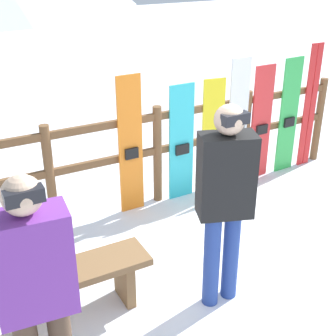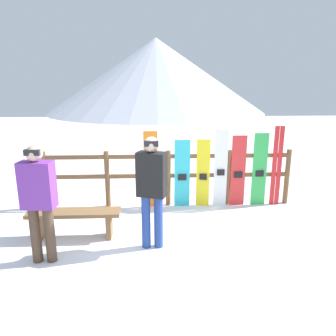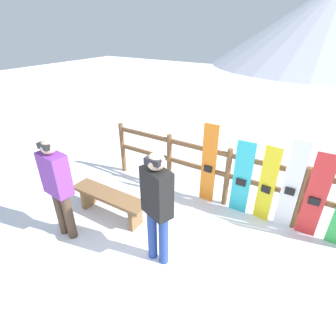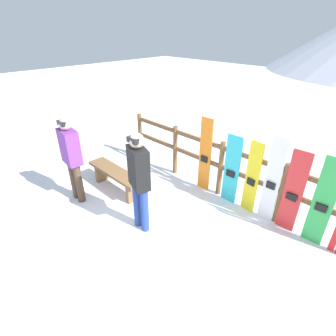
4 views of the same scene
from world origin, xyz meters
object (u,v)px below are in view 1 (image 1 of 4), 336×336
(snowboard_cyan, at_px, (181,143))
(snowboard_white, at_px, (238,124))
(snowboard_yellow, at_px, (213,137))
(person_black, at_px, (225,194))
(snowboard_orange, at_px, (131,146))
(snowboard_red, at_px, (261,124))
(bench, at_px, (57,286))
(person_purple, at_px, (36,288))
(snowboard_green, at_px, (289,116))
(ski_pair_red, at_px, (310,107))

(snowboard_cyan, relative_size, snowboard_white, 0.87)
(snowboard_cyan, distance_m, snowboard_yellow, 0.43)
(person_black, distance_m, snowboard_orange, 1.74)
(snowboard_yellow, height_order, snowboard_red, snowboard_red)
(bench, height_order, snowboard_cyan, snowboard_cyan)
(person_purple, distance_m, snowboard_green, 4.28)
(snowboard_cyan, xyz_separation_m, ski_pair_red, (1.94, 0.00, 0.14))
(snowboard_green, bearing_deg, snowboard_cyan, -180.00)
(snowboard_white, xyz_separation_m, snowboard_red, (0.36, -0.00, -0.06))
(person_purple, distance_m, snowboard_red, 3.90)
(snowboard_orange, bearing_deg, bench, -132.64)
(bench, height_order, snowboard_green, snowboard_green)
(bench, distance_m, person_purple, 1.00)
(bench, distance_m, snowboard_white, 3.02)
(person_purple, bearing_deg, snowboard_white, 35.29)
(person_purple, xyz_separation_m, person_black, (1.54, 0.35, 0.03))
(person_purple, relative_size, snowboard_cyan, 1.22)
(snowboard_red, bearing_deg, person_purple, -147.80)
(snowboard_green, xyz_separation_m, ski_pair_red, (0.35, 0.00, 0.07))
(bench, xyz_separation_m, person_black, (1.27, -0.38, 0.66))
(bench, distance_m, snowboard_orange, 1.89)
(bench, bearing_deg, snowboard_white, 26.90)
(snowboard_white, relative_size, ski_pair_red, 0.96)
(snowboard_white, distance_m, snowboard_red, 0.37)
(person_purple, xyz_separation_m, snowboard_yellow, (2.58, 2.08, -0.29))
(person_black, distance_m, ski_pair_red, 3.09)
(snowboard_red, bearing_deg, snowboard_green, 0.01)
(person_purple, distance_m, snowboard_white, 3.60)
(snowboard_cyan, bearing_deg, bench, -144.28)
(snowboard_orange, relative_size, snowboard_white, 0.99)
(person_purple, height_order, snowboard_yellow, person_purple)
(snowboard_white, bearing_deg, ski_pair_red, 0.17)
(snowboard_yellow, distance_m, ski_pair_red, 1.52)
(person_purple, height_order, snowboard_red, person_purple)
(person_black, height_order, snowboard_yellow, person_black)
(snowboard_orange, bearing_deg, snowboard_green, -0.00)
(snowboard_yellow, bearing_deg, snowboard_green, 0.01)
(person_purple, bearing_deg, ski_pair_red, 26.94)
(person_black, relative_size, snowboard_red, 1.19)
(person_black, distance_m, snowboard_white, 2.23)
(person_purple, distance_m, snowboard_cyan, 3.00)
(snowboard_cyan, xyz_separation_m, snowboard_green, (1.59, 0.00, 0.06))
(bench, relative_size, snowboard_white, 0.94)
(bench, distance_m, snowboard_green, 3.74)
(person_purple, bearing_deg, snowboard_yellow, 38.87)
(person_black, relative_size, snowboard_white, 1.09)
(snowboard_yellow, relative_size, snowboard_red, 0.95)
(person_purple, height_order, snowboard_orange, person_purple)
(snowboard_yellow, distance_m, snowboard_green, 1.16)
(snowboard_cyan, height_order, snowboard_green, snowboard_green)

